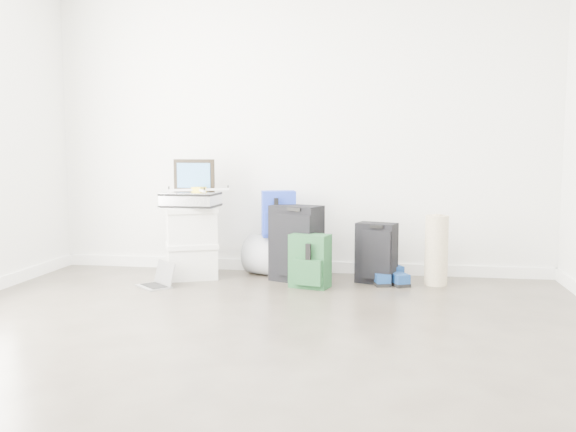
% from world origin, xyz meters
% --- Properties ---
extents(ground, '(5.00, 5.00, 0.00)m').
position_xyz_m(ground, '(0.00, 0.00, 0.00)').
color(ground, '#352E26').
rests_on(ground, ground).
extents(room_envelope, '(4.52, 5.02, 2.71)m').
position_xyz_m(room_envelope, '(0.00, 0.02, 1.72)').
color(room_envelope, silver).
rests_on(room_envelope, ground).
extents(boxes_stack, '(0.54, 0.49, 0.62)m').
position_xyz_m(boxes_stack, '(-0.87, 2.07, 0.31)').
color(boxes_stack, silver).
rests_on(boxes_stack, ground).
extents(briefcase, '(0.46, 0.34, 0.13)m').
position_xyz_m(briefcase, '(-0.87, 2.07, 0.68)').
color(briefcase, '#B2B2B7').
rests_on(briefcase, boxes_stack).
extents(painting, '(0.38, 0.06, 0.28)m').
position_xyz_m(painting, '(-0.87, 2.17, 0.89)').
color(painting, black).
rests_on(painting, briefcase).
extents(drone, '(0.48, 0.48, 0.05)m').
position_xyz_m(drone, '(-0.79, 2.05, 0.77)').
color(drone, gold).
rests_on(drone, briefcase).
extents(duffel_bag, '(0.66, 0.54, 0.35)m').
position_xyz_m(duffel_bag, '(-0.14, 2.27, 0.18)').
color(duffel_bag, gray).
rests_on(duffel_bag, ground).
extents(blue_backpack, '(0.32, 0.27, 0.40)m').
position_xyz_m(blue_backpack, '(-0.14, 2.24, 0.55)').
color(blue_backpack, '#1A2BAB').
rests_on(blue_backpack, duffel_bag).
extents(large_suitcase, '(0.48, 0.40, 0.64)m').
position_xyz_m(large_suitcase, '(0.04, 2.08, 0.32)').
color(large_suitcase, black).
rests_on(large_suitcase, ground).
extents(green_backpack, '(0.35, 0.29, 0.43)m').
position_xyz_m(green_backpack, '(0.19, 1.85, 0.21)').
color(green_backpack, '#163D1F').
rests_on(green_backpack, ground).
extents(carry_on, '(0.36, 0.29, 0.50)m').
position_xyz_m(carry_on, '(0.71, 2.11, 0.25)').
color(carry_on, black).
rests_on(carry_on, ground).
extents(shoes, '(0.36, 0.33, 0.10)m').
position_xyz_m(shoes, '(0.81, 2.09, 0.05)').
color(shoes, black).
rests_on(shoes, ground).
extents(rolled_rug, '(0.19, 0.19, 0.57)m').
position_xyz_m(rolled_rug, '(1.20, 2.12, 0.29)').
color(rolled_rug, tan).
rests_on(rolled_rug, ground).
extents(laptop, '(0.35, 0.34, 0.20)m').
position_xyz_m(laptop, '(-1.03, 1.69, 0.05)').
color(laptop, '#B3B3B7').
rests_on(laptop, ground).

